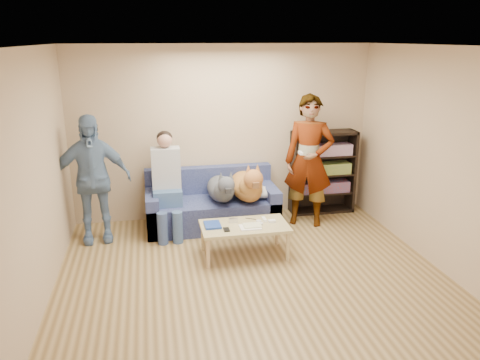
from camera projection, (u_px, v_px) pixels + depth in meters
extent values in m
plane|color=brown|center=(262.00, 295.00, 5.07)|extent=(5.00, 5.00, 0.00)
plane|color=white|center=(265.00, 46.00, 4.31)|extent=(5.00, 5.00, 0.00)
plane|color=tan|center=(223.00, 133.00, 7.04)|extent=(4.50, 0.00, 4.50)
plane|color=tan|center=(384.00, 325.00, 2.35)|extent=(4.50, 0.00, 4.50)
plane|color=tan|center=(24.00, 195.00, 4.27)|extent=(0.00, 5.00, 5.00)
plane|color=tan|center=(463.00, 169.00, 5.11)|extent=(0.00, 5.00, 5.00)
ellipsoid|color=#B9B9BE|center=(262.00, 192.00, 6.87)|extent=(0.44, 0.38, 0.15)
imported|color=gray|center=(309.00, 161.00, 6.77)|extent=(0.83, 0.71, 1.92)
imported|color=#6985A8|center=(92.00, 179.00, 6.21)|extent=(1.06, 0.51, 1.75)
cube|color=white|center=(300.00, 153.00, 6.50)|extent=(0.05, 0.13, 0.03)
cube|color=#1B3995|center=(212.00, 225.00, 5.85)|extent=(0.20, 0.26, 0.03)
cube|color=white|center=(250.00, 227.00, 5.79)|extent=(0.26, 0.20, 0.02)
cube|color=beige|center=(252.00, 225.00, 5.81)|extent=(0.22, 0.17, 0.01)
cube|color=silver|center=(233.00, 220.00, 5.96)|extent=(0.11, 0.06, 0.05)
cube|color=white|center=(264.00, 219.00, 6.02)|extent=(0.04, 0.13, 0.03)
cube|color=white|center=(272.00, 221.00, 5.96)|extent=(0.09, 0.06, 0.03)
cylinder|color=silver|center=(260.00, 224.00, 5.90)|extent=(0.07, 0.07, 0.02)
cylinder|color=silver|center=(259.00, 221.00, 5.97)|extent=(0.07, 0.07, 0.02)
cylinder|color=#D9561E|center=(246.00, 230.00, 5.73)|extent=(0.13, 0.06, 0.01)
cylinder|color=black|center=(251.00, 219.00, 6.07)|extent=(0.13, 0.08, 0.01)
cube|color=black|center=(227.00, 230.00, 5.72)|extent=(0.07, 0.12, 0.02)
cube|color=#515B93|center=(212.00, 212.00, 6.89)|extent=(1.90, 0.85, 0.42)
cube|color=#515B93|center=(209.00, 179.00, 7.08)|extent=(1.90, 0.18, 0.40)
cube|color=#515B93|center=(153.00, 211.00, 6.70)|extent=(0.18, 0.85, 0.58)
cube|color=#515B93|center=(269.00, 203.00, 7.02)|extent=(0.18, 0.85, 0.58)
cube|color=#456C99|center=(168.00, 196.00, 6.60)|extent=(0.40, 0.38, 0.22)
cylinder|color=#39507E|center=(163.00, 229.00, 6.28)|extent=(0.14, 0.14, 0.47)
cylinder|color=#446496|center=(178.00, 228.00, 6.32)|extent=(0.14, 0.14, 0.47)
cube|color=#B6B5BA|center=(166.00, 168.00, 6.58)|extent=(0.40, 0.24, 0.58)
sphere|color=tan|center=(165.00, 140.00, 6.46)|extent=(0.21, 0.21, 0.21)
ellipsoid|color=black|center=(164.00, 138.00, 6.48)|extent=(0.22, 0.22, 0.19)
ellipsoid|color=#52545D|center=(221.00, 189.00, 6.76)|extent=(0.38, 0.79, 0.33)
sphere|color=#4F5259|center=(224.00, 190.00, 6.43)|extent=(0.29, 0.29, 0.29)
sphere|color=#4D4E57|center=(226.00, 185.00, 6.23)|extent=(0.23, 0.23, 0.23)
cube|color=black|center=(228.00, 190.00, 6.12)|extent=(0.07, 0.11, 0.07)
cone|color=#4A4D54|center=(221.00, 176.00, 6.20)|extent=(0.07, 0.07, 0.11)
cone|color=#52545D|center=(231.00, 176.00, 6.23)|extent=(0.07, 0.07, 0.11)
cylinder|color=#4A4E54|center=(216.00, 182.00, 7.17)|extent=(0.04, 0.26, 0.15)
ellipsoid|color=#A76033|center=(246.00, 186.00, 6.78)|extent=(0.44, 0.92, 0.38)
sphere|color=#B37636|center=(251.00, 186.00, 6.48)|extent=(0.33, 0.33, 0.33)
sphere|color=#AD6135|center=(253.00, 179.00, 6.28)|extent=(0.27, 0.27, 0.27)
cube|color=brown|center=(255.00, 184.00, 6.19)|extent=(0.08, 0.13, 0.08)
cone|color=#B87138|center=(248.00, 169.00, 6.25)|extent=(0.08, 0.08, 0.13)
cone|color=#A56E32|center=(258.00, 168.00, 6.27)|extent=(0.08, 0.08, 0.13)
cylinder|color=#BF6B3A|center=(241.00, 181.00, 7.16)|extent=(0.05, 0.30, 0.18)
cube|color=tan|center=(244.00, 226.00, 5.89)|extent=(1.10, 0.60, 0.04)
cylinder|color=#D1B380|center=(208.00, 254.00, 5.62)|extent=(0.05, 0.05, 0.38)
cylinder|color=tan|center=(288.00, 247.00, 5.81)|extent=(0.05, 0.05, 0.38)
cylinder|color=tan|center=(203.00, 237.00, 6.09)|extent=(0.05, 0.05, 0.38)
cylinder|color=#D4BB82|center=(277.00, 231.00, 6.28)|extent=(0.05, 0.05, 0.38)
cube|color=black|center=(293.00, 174.00, 7.26)|extent=(0.04, 0.34, 1.30)
cube|color=black|center=(351.00, 171.00, 7.44)|extent=(0.04, 0.34, 1.30)
cube|color=black|center=(325.00, 133.00, 7.16)|extent=(1.00, 0.34, 0.04)
cube|color=black|center=(321.00, 210.00, 7.53)|extent=(1.00, 0.34, 0.04)
cube|color=black|center=(319.00, 169.00, 7.50)|extent=(1.00, 0.02, 1.30)
cube|color=black|center=(322.00, 192.00, 7.44)|extent=(0.94, 0.32, 0.03)
cube|color=black|center=(323.00, 174.00, 7.36)|extent=(0.94, 0.32, 0.02)
cube|color=black|center=(324.00, 156.00, 7.27)|extent=(0.94, 0.32, 0.02)
cube|color=#B23333|center=(322.00, 187.00, 7.40)|extent=(0.84, 0.24, 0.17)
cube|color=gold|center=(323.00, 168.00, 7.31)|extent=(0.84, 0.24, 0.17)
cube|color=#994C99|center=(324.00, 150.00, 7.22)|extent=(0.84, 0.24, 0.17)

